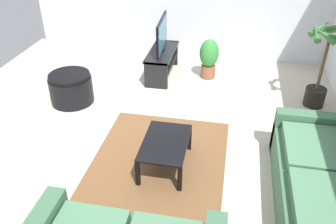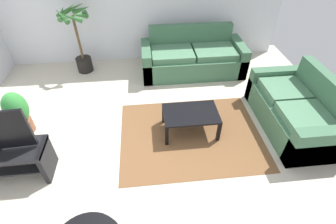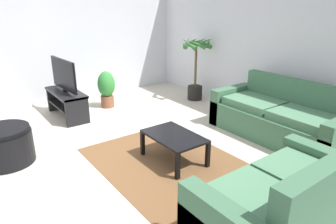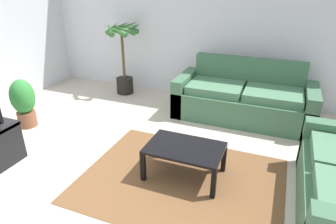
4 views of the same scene
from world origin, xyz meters
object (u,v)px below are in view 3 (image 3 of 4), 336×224
tv_stand (67,100)px  coffee_table (174,139)px  tv (64,75)px  ottoman (5,146)px  couch_main (279,119)px  potted_palm (196,67)px  potted_plant_small (106,88)px  couch_loveseat (283,205)px

tv_stand → coffee_table: bearing=12.8°
tv → ottoman: (1.24, -1.26, -0.56)m
couch_main → tv: bearing=-140.6°
potted_palm → ottoman: bearing=-80.7°
tv_stand → tv: tv is taller
tv → coffee_table: bearing=12.7°
potted_plant_small → couch_loveseat: bearing=-4.3°
couch_main → coffee_table: (-0.36, -1.81, 0.02)m
couch_main → tv: (-2.89, -2.38, 0.51)m
coffee_table → potted_palm: 2.87m
potted_palm → tv_stand: bearing=-102.6°
tv → couch_main: bearing=39.4°
couch_main → tv_stand: bearing=-140.5°
tv_stand → tv: (-0.00, 0.00, 0.49)m
couch_loveseat → coffee_table: couch_loveseat is taller
couch_loveseat → ottoman: bearing=-149.0°
tv_stand → ottoman: bearing=-45.3°
coffee_table → couch_main: bearing=78.7°
tv → ottoman: size_ratio=1.43×
couch_loveseat → potted_plant_small: (-4.30, 0.33, 0.10)m
couch_main → tv_stand: size_ratio=1.92×
couch_main → tv_stand: (-2.89, -2.38, 0.02)m
couch_loveseat → tv: tv is taller
tv → coffee_table: 2.64m
ottoman → tv_stand: bearing=134.7°
couch_main → potted_palm: potted_palm is taller
tv → coffee_table: (2.53, 0.57, -0.48)m
couch_loveseat → potted_palm: (-3.61, 2.13, 0.42)m
couch_main → ottoman: 3.99m
couch_loveseat → ottoman: (-2.97, -1.79, -0.05)m
coffee_table → couch_loveseat: bearing=-1.4°
tv → potted_palm: bearing=77.3°
potted_palm → potted_plant_small: bearing=-110.8°
couch_main → potted_palm: size_ratio=1.54×
tv → tv_stand: bearing=-86.8°
couch_loveseat → tv: 4.27m
couch_main → tv_stand: couch_main is taller
couch_main → tv: 3.78m
tv_stand → coffee_table: tv_stand is taller
potted_plant_small → ottoman: potted_plant_small is taller
couch_main → couch_loveseat: bearing=-54.5°
potted_plant_small → tv: bearing=-84.1°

